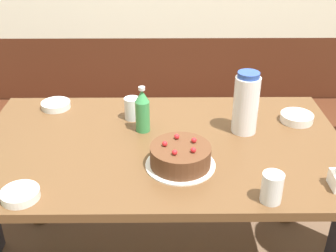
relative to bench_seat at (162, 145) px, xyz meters
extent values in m
cube|color=#4C2314|center=(0.00, 0.22, 0.20)|extent=(4.80, 0.04, 0.87)
cube|color=#472314|center=(0.00, 0.00, 0.00)|extent=(2.47, 0.38, 0.47)
cube|color=brown|center=(0.00, -0.83, 0.50)|extent=(1.50, 0.87, 0.03)
cube|color=brown|center=(-0.70, -0.44, 0.12)|extent=(0.06, 0.06, 0.71)
cube|color=brown|center=(0.70, -0.44, 0.12)|extent=(0.06, 0.06, 0.71)
cylinder|color=white|center=(0.07, -0.99, 0.52)|extent=(0.26, 0.26, 0.01)
cylinder|color=#56331E|center=(0.07, -0.99, 0.56)|extent=(0.22, 0.22, 0.08)
sphere|color=red|center=(0.12, -1.03, 0.61)|extent=(0.02, 0.02, 0.02)
sphere|color=red|center=(0.12, -0.96, 0.61)|extent=(0.02, 0.02, 0.02)
sphere|color=red|center=(0.06, -0.94, 0.61)|extent=(0.02, 0.02, 0.02)
sphere|color=red|center=(0.02, -0.99, 0.61)|extent=(0.02, 0.02, 0.02)
sphere|color=red|center=(0.05, -1.05, 0.61)|extent=(0.02, 0.02, 0.02)
cylinder|color=white|center=(0.35, -0.73, 0.64)|extent=(0.10, 0.10, 0.24)
cylinder|color=#28479E|center=(0.35, -0.73, 0.77)|extent=(0.09, 0.09, 0.02)
cylinder|color=#388E4C|center=(-0.08, -0.73, 0.58)|extent=(0.06, 0.06, 0.14)
cone|color=#388E4C|center=(-0.08, -0.73, 0.68)|extent=(0.06, 0.06, 0.05)
cylinder|color=silver|center=(-0.08, -0.73, 0.71)|extent=(0.03, 0.03, 0.01)
cylinder|color=white|center=(0.60, -0.65, 0.53)|extent=(0.14, 0.14, 0.04)
cylinder|color=white|center=(-0.50, -0.50, 0.53)|extent=(0.14, 0.14, 0.03)
cylinder|color=white|center=(-0.46, -1.18, 0.53)|extent=(0.13, 0.13, 0.03)
cylinder|color=silver|center=(-0.13, -0.62, 0.57)|extent=(0.07, 0.07, 0.10)
cylinder|color=silver|center=(0.36, -1.20, 0.57)|extent=(0.07, 0.07, 0.10)
camera|label=1|loc=(0.02, -2.29, 1.40)|focal=45.00mm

